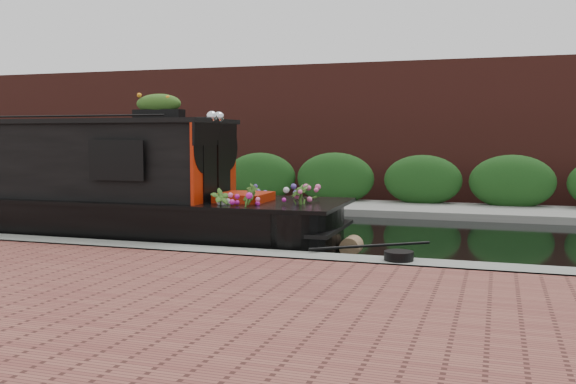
% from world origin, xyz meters
% --- Properties ---
extents(ground, '(80.00, 80.00, 0.00)m').
position_xyz_m(ground, '(0.00, 0.00, 0.00)').
color(ground, black).
rests_on(ground, ground).
extents(near_bank_coping, '(40.00, 0.60, 0.50)m').
position_xyz_m(near_bank_coping, '(0.00, -3.30, 0.00)').
color(near_bank_coping, gray).
rests_on(near_bank_coping, ground).
extents(near_bank_pavers, '(40.00, 7.00, 0.50)m').
position_xyz_m(near_bank_pavers, '(0.00, -7.00, 0.00)').
color(near_bank_pavers, brown).
rests_on(near_bank_pavers, ground).
extents(far_bank_path, '(40.00, 2.40, 0.34)m').
position_xyz_m(far_bank_path, '(0.00, 4.20, 0.00)').
color(far_bank_path, gray).
rests_on(far_bank_path, ground).
extents(far_hedge, '(40.00, 1.10, 2.80)m').
position_xyz_m(far_hedge, '(0.00, 5.10, 0.00)').
color(far_hedge, '#1A4416').
rests_on(far_hedge, ground).
extents(far_brick_wall, '(40.00, 1.00, 8.00)m').
position_xyz_m(far_brick_wall, '(0.00, 7.20, 0.00)').
color(far_brick_wall, '#57231D').
rests_on(far_brick_wall, ground).
extents(narrowboat, '(12.01, 2.30, 2.83)m').
position_xyz_m(narrowboat, '(-4.39, -1.84, 0.84)').
color(narrowboat, black).
rests_on(narrowboat, ground).
extents(rope_fender, '(0.31, 0.39, 0.31)m').
position_xyz_m(rope_fender, '(2.05, -1.84, 0.15)').
color(rope_fender, '#806243').
rests_on(rope_fender, ground).
extents(coiled_mooring_rope, '(0.39, 0.39, 0.12)m').
position_xyz_m(coiled_mooring_rope, '(3.00, -3.25, 0.31)').
color(coiled_mooring_rope, black).
rests_on(coiled_mooring_rope, near_bank_coping).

